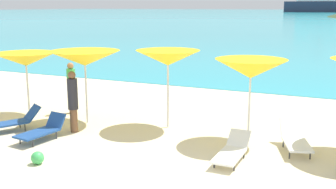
{
  "coord_description": "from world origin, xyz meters",
  "views": [
    {
      "loc": [
        3.48,
        -6.64,
        3.56
      ],
      "look_at": [
        -1.12,
        3.42,
        1.2
      ],
      "focal_mm": 44.34,
      "sensor_mm": 36.0,
      "label": 1
    }
  ],
  "objects": [
    {
      "name": "umbrella_2",
      "position": [
        -3.98,
        3.63,
        2.02
      ],
      "size": [
        2.23,
        2.23,
        2.26
      ],
      "color": "silver",
      "rests_on": "ground_plane"
    },
    {
      "name": "lounge_chair_6",
      "position": [
        1.0,
        2.4,
        0.24
      ],
      "size": [
        0.54,
        1.66,
        0.54
      ],
      "rotation": [
        0.0,
        0.0,
        0.0
      ],
      "color": "white",
      "rests_on": "ground_plane"
    },
    {
      "name": "umbrella_4",
      "position": [
        1.01,
        3.91,
        1.98
      ],
      "size": [
        2.03,
        2.03,
        2.23
      ],
      "color": "silver",
      "rests_on": "ground_plane"
    },
    {
      "name": "beachgoer_1",
      "position": [
        -5.15,
        4.42,
        0.93
      ],
      "size": [
        0.29,
        0.29,
        1.73
      ],
      "rotation": [
        0.0,
        0.0,
        5.03
      ],
      "color": "#A3704C",
      "rests_on": "ground_plane"
    },
    {
      "name": "ground_plane",
      "position": [
        0.0,
        10.0,
        -0.15
      ],
      "size": [
        50.0,
        100.0,
        0.3
      ],
      "primitive_type": "cube",
      "color": "beige"
    },
    {
      "name": "beachgoer_2",
      "position": [
        -3.78,
        2.69,
        0.96
      ],
      "size": [
        0.29,
        0.29,
        1.77
      ],
      "rotation": [
        0.0,
        0.0,
        4.05
      ],
      "color": "brown",
      "rests_on": "ground_plane"
    },
    {
      "name": "lounge_chair_3",
      "position": [
        2.25,
        3.72,
        0.3
      ],
      "size": [
        1.05,
        1.68,
        0.64
      ],
      "rotation": [
        0.0,
        0.0,
        0.34
      ],
      "color": "white",
      "rests_on": "ground_plane"
    },
    {
      "name": "umbrella_1",
      "position": [
        -6.22,
        3.53,
        1.88
      ],
      "size": [
        2.1,
        2.1,
        2.1
      ],
      "color": "silver",
      "rests_on": "ground_plane"
    },
    {
      "name": "lounge_chair_7",
      "position": [
        -5.42,
        2.07,
        0.31
      ],
      "size": [
        1.2,
        1.61,
        0.67
      ],
      "rotation": [
        0.0,
        0.0,
        -0.5
      ],
      "color": "#1E478C",
      "rests_on": "ground_plane"
    },
    {
      "name": "lounge_chair_1",
      "position": [
        -4.1,
        1.73,
        0.29
      ],
      "size": [
        0.75,
        1.47,
        0.64
      ],
      "rotation": [
        0.0,
        0.0,
        -0.12
      ],
      "color": "#1E478C",
      "rests_on": "ground_plane"
    },
    {
      "name": "beach_ball",
      "position": [
        -2.99,
        0.3,
        0.15
      ],
      "size": [
        0.3,
        0.3,
        0.3
      ],
      "primitive_type": "sphere",
      "color": "#3FB259",
      "rests_on": "ground_plane"
    },
    {
      "name": "umbrella_3",
      "position": [
        -1.51,
        4.25,
        2.09
      ],
      "size": [
        1.91,
        1.91,
        2.32
      ],
      "color": "silver",
      "rests_on": "ground_plane"
    }
  ]
}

